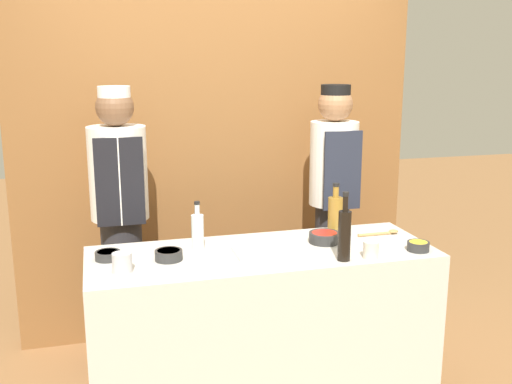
{
  "coord_description": "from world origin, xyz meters",
  "views": [
    {
      "loc": [
        -0.79,
        -2.78,
        1.87
      ],
      "look_at": [
        0.0,
        0.13,
        1.18
      ],
      "focal_mm": 42.0,
      "sensor_mm": 36.0,
      "label": 1
    }
  ],
  "objects_px": {
    "sauce_bowl_white": "(108,255)",
    "bottle_soy": "(344,234)",
    "sauce_bowl_red": "(324,237)",
    "sauce_bowl_yellow": "(418,246)",
    "bottle_clear": "(198,231)",
    "cup_cream": "(371,250)",
    "bottle_vinegar": "(335,214)",
    "chef_left": "(121,219)",
    "cutting_board": "(274,251)",
    "wooden_spoon": "(383,233)",
    "sauce_bowl_green": "(169,255)",
    "chef_right": "(333,202)",
    "cup_steel": "(122,263)"
  },
  "relations": [
    {
      "from": "chef_left",
      "to": "sauce_bowl_red",
      "type": "bearing_deg",
      "value": -32.21
    },
    {
      "from": "bottle_clear",
      "to": "chef_left",
      "type": "bearing_deg",
      "value": 121.21
    },
    {
      "from": "cup_cream",
      "to": "chef_left",
      "type": "height_order",
      "value": "chef_left"
    },
    {
      "from": "sauce_bowl_white",
      "to": "bottle_soy",
      "type": "bearing_deg",
      "value": -15.78
    },
    {
      "from": "cutting_board",
      "to": "chef_left",
      "type": "xyz_separation_m",
      "value": [
        -0.72,
        0.74,
        0.02
      ]
    },
    {
      "from": "bottle_clear",
      "to": "wooden_spoon",
      "type": "distance_m",
      "value": 1.04
    },
    {
      "from": "cutting_board",
      "to": "bottle_soy",
      "type": "height_order",
      "value": "bottle_soy"
    },
    {
      "from": "chef_left",
      "to": "chef_right",
      "type": "height_order",
      "value": "chef_left"
    },
    {
      "from": "chef_left",
      "to": "wooden_spoon",
      "type": "bearing_deg",
      "value": -23.44
    },
    {
      "from": "bottle_soy",
      "to": "sauce_bowl_white",
      "type": "bearing_deg",
      "value": 164.22
    },
    {
      "from": "bottle_vinegar",
      "to": "chef_right",
      "type": "height_order",
      "value": "chef_right"
    },
    {
      "from": "sauce_bowl_red",
      "to": "bottle_vinegar",
      "type": "relative_size",
      "value": 0.57
    },
    {
      "from": "sauce_bowl_red",
      "to": "bottle_clear",
      "type": "xyz_separation_m",
      "value": [
        -0.67,
        0.06,
        0.07
      ]
    },
    {
      "from": "sauce_bowl_white",
      "to": "bottle_vinegar",
      "type": "height_order",
      "value": "bottle_vinegar"
    },
    {
      "from": "wooden_spoon",
      "to": "chef_left",
      "type": "distance_m",
      "value": 1.52
    },
    {
      "from": "sauce_bowl_white",
      "to": "chef_right",
      "type": "relative_size",
      "value": 0.07
    },
    {
      "from": "sauce_bowl_yellow",
      "to": "cutting_board",
      "type": "height_order",
      "value": "sauce_bowl_yellow"
    },
    {
      "from": "sauce_bowl_red",
      "to": "bottle_vinegar",
      "type": "height_order",
      "value": "bottle_vinegar"
    },
    {
      "from": "sauce_bowl_white",
      "to": "bottle_soy",
      "type": "distance_m",
      "value": 1.15
    },
    {
      "from": "cutting_board",
      "to": "bottle_clear",
      "type": "height_order",
      "value": "bottle_clear"
    },
    {
      "from": "sauce_bowl_yellow",
      "to": "bottle_clear",
      "type": "relative_size",
      "value": 0.44
    },
    {
      "from": "sauce_bowl_red",
      "to": "chef_right",
      "type": "distance_m",
      "value": 0.72
    },
    {
      "from": "chef_right",
      "to": "bottle_soy",
      "type": "bearing_deg",
      "value": -109.32
    },
    {
      "from": "sauce_bowl_white",
      "to": "sauce_bowl_yellow",
      "type": "xyz_separation_m",
      "value": [
        1.52,
        -0.28,
        0.0
      ]
    },
    {
      "from": "bottle_vinegar",
      "to": "cup_steel",
      "type": "relative_size",
      "value": 3.14
    },
    {
      "from": "bottle_soy",
      "to": "wooden_spoon",
      "type": "xyz_separation_m",
      "value": [
        0.38,
        0.33,
        -0.12
      ]
    },
    {
      "from": "sauce_bowl_red",
      "to": "sauce_bowl_yellow",
      "type": "relative_size",
      "value": 1.46
    },
    {
      "from": "cup_steel",
      "to": "chef_right",
      "type": "xyz_separation_m",
      "value": [
        1.37,
        0.82,
        -0.0
      ]
    },
    {
      "from": "cup_cream",
      "to": "wooden_spoon",
      "type": "bearing_deg",
      "value": 54.39
    },
    {
      "from": "wooden_spoon",
      "to": "sauce_bowl_green",
      "type": "bearing_deg",
      "value": -175.09
    },
    {
      "from": "sauce_bowl_green",
      "to": "cup_cream",
      "type": "height_order",
      "value": "cup_cream"
    },
    {
      "from": "sauce_bowl_red",
      "to": "bottle_vinegar",
      "type": "bearing_deg",
      "value": 48.76
    },
    {
      "from": "sauce_bowl_white",
      "to": "cup_steel",
      "type": "distance_m",
      "value": 0.21
    },
    {
      "from": "sauce_bowl_white",
      "to": "chef_left",
      "type": "bearing_deg",
      "value": 81.57
    },
    {
      "from": "cup_cream",
      "to": "bottle_soy",
      "type": "bearing_deg",
      "value": 177.69
    },
    {
      "from": "bottle_vinegar",
      "to": "chef_left",
      "type": "height_order",
      "value": "chef_left"
    },
    {
      "from": "sauce_bowl_white",
      "to": "bottle_vinegar",
      "type": "distance_m",
      "value": 1.24
    },
    {
      "from": "bottle_clear",
      "to": "chef_left",
      "type": "distance_m",
      "value": 0.69
    },
    {
      "from": "sauce_bowl_yellow",
      "to": "cup_steel",
      "type": "relative_size",
      "value": 1.22
    },
    {
      "from": "bottle_vinegar",
      "to": "chef_left",
      "type": "bearing_deg",
      "value": 155.64
    },
    {
      "from": "bottle_clear",
      "to": "cup_steel",
      "type": "distance_m",
      "value": 0.46
    },
    {
      "from": "bottle_clear",
      "to": "cup_cream",
      "type": "height_order",
      "value": "bottle_clear"
    },
    {
      "from": "bottle_soy",
      "to": "wooden_spoon",
      "type": "bearing_deg",
      "value": 40.93
    },
    {
      "from": "cup_steel",
      "to": "cup_cream",
      "type": "xyz_separation_m",
      "value": [
        1.18,
        -0.12,
        -0.0
      ]
    },
    {
      "from": "cup_steel",
      "to": "wooden_spoon",
      "type": "xyz_separation_m",
      "value": [
        1.42,
        0.22,
        -0.03
      ]
    },
    {
      "from": "sauce_bowl_yellow",
      "to": "cutting_board",
      "type": "bearing_deg",
      "value": 167.59
    },
    {
      "from": "cup_steel",
      "to": "cup_cream",
      "type": "relative_size",
      "value": 1.11
    },
    {
      "from": "cup_steel",
      "to": "bottle_clear",
      "type": "bearing_deg",
      "value": 30.69
    },
    {
      "from": "chef_right",
      "to": "bottle_vinegar",
      "type": "bearing_deg",
      "value": -111.19
    },
    {
      "from": "bottle_clear",
      "to": "wooden_spoon",
      "type": "relative_size",
      "value": 1.06
    }
  ]
}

